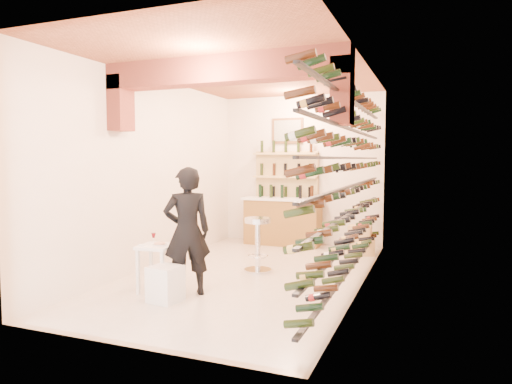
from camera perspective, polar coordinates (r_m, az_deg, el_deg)
ground at (r=7.34m, az=-0.86°, el=-10.33°), size 6.00×6.00×0.00m
room_shell at (r=6.88m, az=-1.71°, el=7.60°), size 3.52×6.02×3.21m
wine_rack at (r=6.69m, az=11.36°, el=1.60°), size 0.32×5.70×2.56m
back_counter at (r=9.79m, az=3.36°, el=-3.50°), size 1.70×0.62×1.29m
back_shelving at (r=9.95m, az=3.80°, el=0.30°), size 1.40×0.31×2.73m
tasting_table at (r=6.48m, az=-12.35°, el=-7.51°), size 0.49×0.49×0.79m
white_stool at (r=6.10m, az=-11.26°, el=-11.20°), size 0.41×0.41×0.46m
person at (r=6.21m, az=-8.62°, el=-4.89°), size 0.75×0.72×1.73m
chrome_barstool at (r=7.47m, az=0.22°, el=-6.07°), size 0.45×0.45×0.88m
crate_lower at (r=9.04m, az=12.84°, el=-6.67°), size 0.60×0.50×0.31m
crate_upper at (r=8.99m, az=12.87°, el=-4.92°), size 0.43×0.30×0.25m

